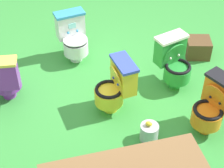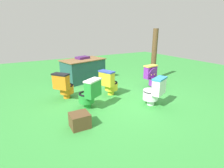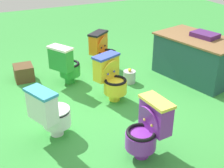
# 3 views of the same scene
# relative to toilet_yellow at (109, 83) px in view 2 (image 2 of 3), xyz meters

# --- Properties ---
(ground) EXTENTS (14.00, 14.00, 0.00)m
(ground) POSITION_rel_toilet_yellow_xyz_m (0.13, -0.24, -0.37)
(ground) COLOR green
(toilet_yellow) EXTENTS (0.61, 0.55, 0.73)m
(toilet_yellow) POSITION_rel_toilet_yellow_xyz_m (0.00, 0.00, 0.00)
(toilet_yellow) COLOR yellow
(toilet_yellow) RESTS_ON ground
(toilet_purple) EXTENTS (0.45, 0.53, 0.73)m
(toilet_purple) POSITION_rel_toilet_yellow_xyz_m (1.43, -0.19, 0.00)
(toilet_purple) COLOR purple
(toilet_purple) RESTS_ON ground
(toilet_orange) EXTENTS (0.63, 0.62, 0.73)m
(toilet_orange) POSITION_rel_toilet_yellow_xyz_m (-1.15, 0.36, 0.00)
(toilet_orange) COLOR orange
(toilet_orange) RESTS_ON ground
(toilet_white) EXTENTS (0.56, 0.61, 0.73)m
(toilet_white) POSITION_rel_toilet_yellow_xyz_m (0.60, -1.13, -0.00)
(toilet_white) COLOR white
(toilet_white) RESTS_ON ground
(toilet_green) EXTENTS (0.59, 0.63, 0.73)m
(toilet_green) POSITION_rel_toilet_yellow_xyz_m (-0.80, -0.50, 0.00)
(toilet_green) COLOR green
(toilet_green) RESTS_ON ground
(vendor_table) EXTENTS (1.62, 1.18, 0.85)m
(vendor_table) POSITION_rel_toilet_yellow_xyz_m (-0.08, 1.74, 0.02)
(vendor_table) COLOR #23514C
(vendor_table) RESTS_ON ground
(wooden_post) EXTENTS (0.18, 0.18, 1.80)m
(wooden_post) POSITION_rel_toilet_yellow_xyz_m (2.12, 0.54, 0.53)
(wooden_post) COLOR brown
(wooden_post) RESTS_ON ground
(small_crate) EXTENTS (0.37, 0.34, 0.28)m
(small_crate) POSITION_rel_toilet_yellow_xyz_m (-1.29, -1.15, -0.23)
(small_crate) COLOR brown
(small_crate) RESTS_ON ground
(lemon_bucket) EXTENTS (0.22, 0.22, 0.28)m
(lemon_bucket) POSITION_rel_toilet_yellow_xyz_m (-0.39, 0.54, -0.26)
(lemon_bucket) COLOR #B7B7BF
(lemon_bucket) RESTS_ON ground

